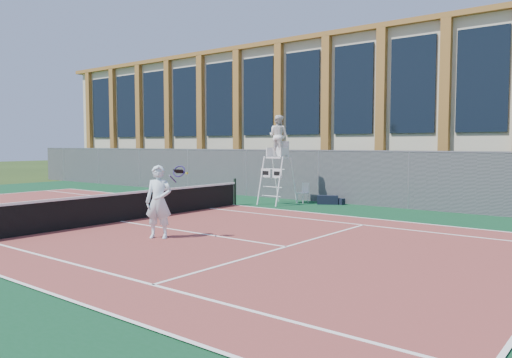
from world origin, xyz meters
The scene contains 12 objects.
ground centered at (0.00, 0.00, 0.00)m, with size 120.00×120.00×0.00m, color #233814.
apron centered at (0.00, 1.00, 0.01)m, with size 36.00×20.00×0.01m, color #0E3E20.
tennis_court centered at (0.00, 0.00, 0.02)m, with size 23.77×10.97×0.02m, color brown.
tennis_net centered at (0.00, 0.00, 0.54)m, with size 0.10×11.30×1.10m.
fence centered at (0.00, 8.80, 1.10)m, with size 40.00×0.06×2.20m, color #595E60, non-canonical shape.
hedge centered at (0.00, 10.00, 1.10)m, with size 40.00×1.40×2.20m, color black.
building centered at (0.00, 17.95, 4.15)m, with size 45.00×10.60×8.22m.
umpire_chair centered at (1.12, 7.05, 2.72)m, with size 1.04×1.60×3.73m.
plastic_chair centered at (1.74, 8.07, 0.51)m, with size 0.45×0.45×0.85m.
sports_bag_near centered at (2.82, 8.19, 0.19)m, with size 0.86×0.34×0.36m, color black.
sports_bag_far centered at (3.11, 8.45, 0.13)m, with size 0.62×0.27×0.25m, color black.
tennis_player centered at (3.14, -1.13, 0.99)m, with size 1.12×0.84×1.91m.
Camera 1 is at (13.11, -9.74, 2.49)m, focal length 35.00 mm.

